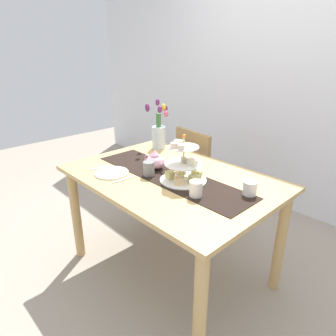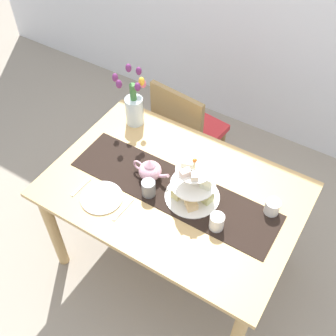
% 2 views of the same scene
% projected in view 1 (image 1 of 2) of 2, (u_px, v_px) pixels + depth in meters
% --- Properties ---
extents(ground_plane, '(8.00, 8.00, 0.00)m').
position_uv_depth(ground_plane, '(170.00, 269.00, 2.29)').
color(ground_plane, gray).
extents(room_wall_rear, '(6.00, 0.08, 2.60)m').
position_uv_depth(room_wall_rear, '(291.00, 79.00, 2.82)').
color(room_wall_rear, silver).
rests_on(room_wall_rear, ground_plane).
extents(dining_table, '(1.40, 0.95, 0.78)m').
position_uv_depth(dining_table, '(170.00, 191.00, 2.05)').
color(dining_table, tan).
rests_on(dining_table, ground_plane).
extents(chair_left, '(0.46, 0.46, 0.91)m').
position_uv_depth(chair_left, '(201.00, 172.00, 2.77)').
color(chair_left, olive).
rests_on(chair_left, ground_plane).
extents(table_runner, '(1.21, 0.31, 0.00)m').
position_uv_depth(table_runner, '(170.00, 176.00, 2.00)').
color(table_runner, black).
rests_on(table_runner, dining_table).
extents(tiered_cake_stand, '(0.30, 0.30, 0.30)m').
position_uv_depth(tiered_cake_stand, '(184.00, 168.00, 1.89)').
color(tiered_cake_stand, beige).
rests_on(tiered_cake_stand, table_runner).
extents(teapot, '(0.24, 0.13, 0.14)m').
position_uv_depth(teapot, '(155.00, 161.00, 2.09)').
color(teapot, '#E5A8BC').
rests_on(teapot, table_runner).
extents(tulip_vase, '(0.21, 0.24, 0.41)m').
position_uv_depth(tulip_vase, '(159.00, 132.00, 2.50)').
color(tulip_vase, silver).
rests_on(tulip_vase, dining_table).
extents(cream_jug, '(0.08, 0.08, 0.08)m').
position_uv_depth(cream_jug, '(250.00, 188.00, 1.72)').
color(cream_jug, white).
rests_on(cream_jug, dining_table).
extents(dinner_plate_left, '(0.23, 0.23, 0.01)m').
position_uv_depth(dinner_plate_left, '(112.00, 173.00, 2.03)').
color(dinner_plate_left, white).
rests_on(dinner_plate_left, dining_table).
extents(fork_left, '(0.02, 0.15, 0.01)m').
position_uv_depth(fork_left, '(100.00, 167.00, 2.13)').
color(fork_left, silver).
rests_on(fork_left, dining_table).
extents(knife_left, '(0.02, 0.17, 0.01)m').
position_uv_depth(knife_left, '(124.00, 179.00, 1.94)').
color(knife_left, silver).
rests_on(knife_left, dining_table).
extents(mug_grey, '(0.08, 0.08, 0.09)m').
position_uv_depth(mug_grey, '(149.00, 169.00, 1.98)').
color(mug_grey, slate).
rests_on(mug_grey, table_runner).
extents(mug_white_text, '(0.08, 0.08, 0.09)m').
position_uv_depth(mug_white_text, '(196.00, 189.00, 1.70)').
color(mug_white_text, white).
rests_on(mug_white_text, dining_table).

